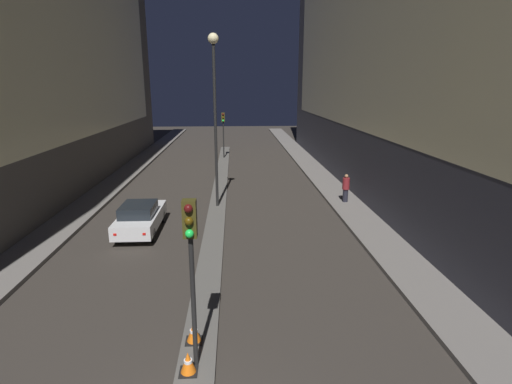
# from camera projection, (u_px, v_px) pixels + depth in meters

# --- Properties ---
(building_left) EXTENTS (6.01, 43.54, 21.72)m
(building_left) POSITION_uv_depth(u_px,v_px,m) (27.00, 21.00, 24.75)
(building_left) COLOR #4C4742
(building_left) RESTS_ON ground
(median_strip) EXTENTS (0.98, 39.55, 0.12)m
(median_strip) POSITION_uv_depth(u_px,v_px,m) (220.00, 191.00, 27.20)
(median_strip) COLOR #56544F
(median_strip) RESTS_ON ground
(traffic_light_near) EXTENTS (0.32, 0.42, 4.37)m
(traffic_light_near) POSITION_uv_depth(u_px,v_px,m) (191.00, 248.00, 9.31)
(traffic_light_near) COLOR black
(traffic_light_near) RESTS_ON median_strip
(traffic_light_mid) EXTENTS (0.32, 0.42, 4.37)m
(traffic_light_mid) POSITION_uv_depth(u_px,v_px,m) (223.00, 125.00, 38.52)
(traffic_light_mid) COLOR black
(traffic_light_mid) RESTS_ON median_strip
(street_lamp) EXTENTS (0.58, 0.58, 9.59)m
(street_lamp) POSITION_uv_depth(u_px,v_px,m) (214.00, 89.00, 21.87)
(street_lamp) COLOR black
(street_lamp) RESTS_ON median_strip
(traffic_cone_near) EXTENTS (0.45, 0.45, 0.57)m
(traffic_cone_near) POSITION_uv_depth(u_px,v_px,m) (188.00, 363.00, 9.81)
(traffic_cone_near) COLOR black
(traffic_cone_near) RESTS_ON median_strip
(traffic_cone_far) EXTENTS (0.47, 0.47, 0.57)m
(traffic_cone_far) POSITION_uv_depth(u_px,v_px,m) (194.00, 332.00, 11.02)
(traffic_cone_far) COLOR black
(traffic_cone_far) RESTS_ON median_strip
(car_left_lane) EXTENTS (1.81, 4.39, 1.50)m
(car_left_lane) POSITION_uv_depth(u_px,v_px,m) (140.00, 217.00, 19.51)
(car_left_lane) COLOR silver
(car_left_lane) RESTS_ON ground
(pedestrian_on_right_sidewalk) EXTENTS (0.43, 0.43, 1.70)m
(pedestrian_on_right_sidewalk) POSITION_uv_depth(u_px,v_px,m) (346.00, 188.00, 24.00)
(pedestrian_on_right_sidewalk) COLOR black
(pedestrian_on_right_sidewalk) RESTS_ON sidewalk_right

